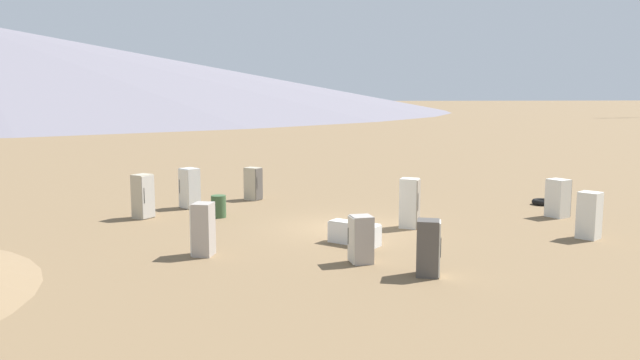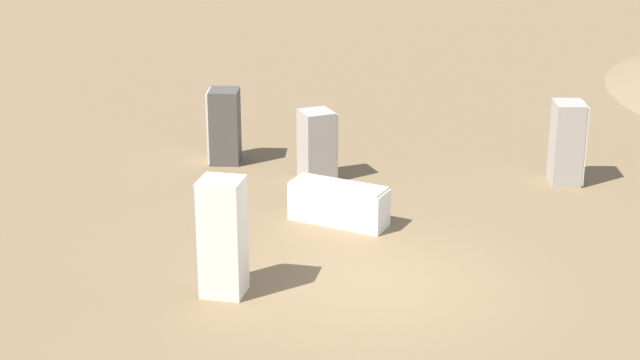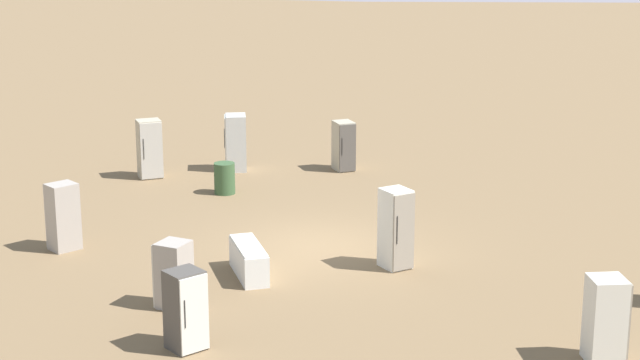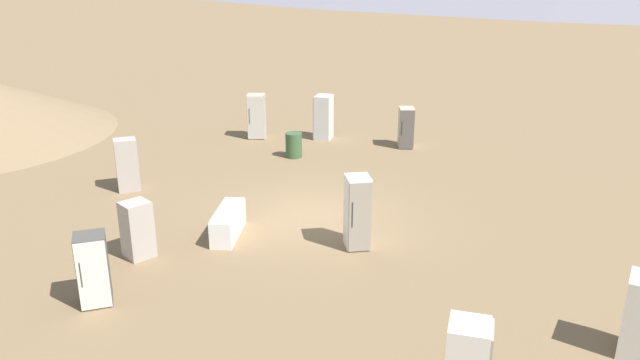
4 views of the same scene
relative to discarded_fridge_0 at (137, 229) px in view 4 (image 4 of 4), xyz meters
The scene contains 10 objects.
ground_plane 4.94m from the discarded_fridge_0, 83.32° to the left, with size 1000.00×1000.00×0.00m, color brown.
discarded_fridge_0 is the anchor object (origin of this frame).
discarded_fridge_1 2.20m from the discarded_fridge_0, 46.23° to the right, with size 0.81×0.80×1.55m.
discarded_fridge_3 11.37m from the discarded_fridge_0, 118.03° to the left, with size 0.96×0.99×1.75m.
discarded_fridge_4 5.36m from the discarded_fridge_0, 57.07° to the left, with size 0.87×0.83×1.86m.
discarded_fridge_5 2.36m from the discarded_fridge_0, 82.09° to the left, with size 1.66×1.63×0.74m.
discarded_fridge_6 12.01m from the discarded_fridge_0, 101.84° to the left, with size 0.90×0.88×1.53m.
discarded_fridge_7 4.88m from the discarded_fridge_0, 160.33° to the left, with size 0.77×0.80×1.64m.
discarded_fridge_9 10.71m from the discarded_fridge_0, 131.47° to the left, with size 0.92×0.92×1.77m.
rusty_barrel 8.70m from the discarded_fridge_0, 118.15° to the left, with size 0.60×0.60×0.90m.
Camera 4 is at (12.87, -9.92, 6.86)m, focal length 35.00 mm.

